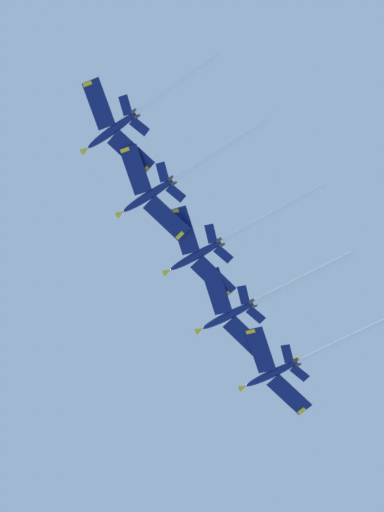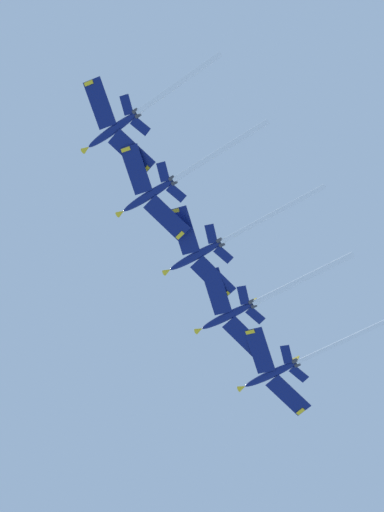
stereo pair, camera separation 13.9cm
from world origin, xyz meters
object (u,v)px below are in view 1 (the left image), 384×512
(jet_far_left, at_px, (131,117))
(jet_centre, at_px, (216,244))
(jet_inner_left, at_px, (170,182))
(jet_far_right, at_px, (287,367))
(jet_inner_right, at_px, (253,303))

(jet_far_left, bearing_deg, jet_centre, 51.27)
(jet_far_left, xyz_separation_m, jet_centre, (17.70, 22.07, 0.72))
(jet_far_left, relative_size, jet_inner_left, 0.94)
(jet_far_left, bearing_deg, jet_far_right, 53.14)
(jet_centre, distance_m, jet_far_right, 27.29)
(jet_centre, bearing_deg, jet_far_left, -128.73)
(jet_inner_right, relative_size, jet_far_right, 1.08)
(jet_far_left, relative_size, jet_far_right, 0.98)
(jet_centre, bearing_deg, jet_inner_left, -131.09)
(jet_far_left, bearing_deg, jet_inner_right, 51.93)
(jet_inner_left, bearing_deg, jet_far_left, -126.23)
(jet_inner_left, relative_size, jet_centre, 0.95)
(jet_far_left, xyz_separation_m, jet_inner_left, (8.13, 11.10, -0.62))
(jet_inner_left, distance_m, jet_inner_right, 27.79)
(jet_far_left, bearing_deg, jet_inner_left, 53.77)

